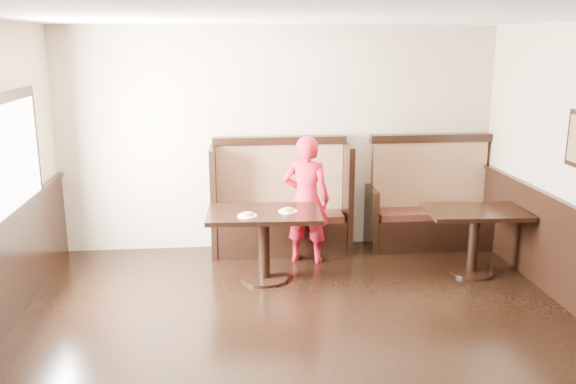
{
  "coord_description": "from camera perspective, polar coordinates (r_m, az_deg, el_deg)",
  "views": [
    {
      "loc": [
        -0.64,
        -4.1,
        2.63
      ],
      "look_at": [
        0.0,
        2.35,
        1.0
      ],
      "focal_mm": 38.0,
      "sensor_mm": 36.0,
      "label": 1
    }
  ],
  "objects": [
    {
      "name": "room_shell",
      "position": [
        4.82,
        -1.12,
        -9.92
      ],
      "size": [
        7.0,
        7.0,
        7.0
      ],
      "color": "tan",
      "rests_on": "ground"
    },
    {
      "name": "booth_main",
      "position": [
        7.72,
        -0.7,
        -1.7
      ],
      "size": [
        1.75,
        0.72,
        1.45
      ],
      "color": "black",
      "rests_on": "ground"
    },
    {
      "name": "booth_neighbor",
      "position": [
        8.13,
        13.14,
        -1.61
      ],
      "size": [
        1.65,
        0.72,
        1.45
      ],
      "color": "black",
      "rests_on": "ground"
    },
    {
      "name": "table_main",
      "position": [
        6.74,
        -2.25,
        -3.37
      ],
      "size": [
        1.28,
        0.83,
        0.79
      ],
      "rotation": [
        0.0,
        0.0,
        -0.04
      ],
      "color": "black",
      "rests_on": "ground"
    },
    {
      "name": "table_neighbor",
      "position": [
        7.26,
        17.06,
        -3.05
      ],
      "size": [
        1.13,
        0.77,
        0.76
      ],
      "rotation": [
        0.0,
        0.0,
        -0.05
      ],
      "color": "black",
      "rests_on": "ground"
    },
    {
      "name": "child",
      "position": [
        7.26,
        1.73,
        -0.71
      ],
      "size": [
        0.65,
        0.52,
        1.55
      ],
      "primitive_type": "imported",
      "rotation": [
        0.0,
        0.0,
        2.85
      ],
      "color": "red",
      "rests_on": "ground"
    },
    {
      "name": "pizza_plate_left",
      "position": [
        6.52,
        -3.83,
        -2.16
      ],
      "size": [
        0.21,
        0.21,
        0.04
      ],
      "color": "white",
      "rests_on": "table_main"
    },
    {
      "name": "pizza_plate_right",
      "position": [
        6.68,
        -0.01,
        -1.73
      ],
      "size": [
        0.21,
        0.21,
        0.04
      ],
      "color": "white",
      "rests_on": "table_main"
    }
  ]
}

